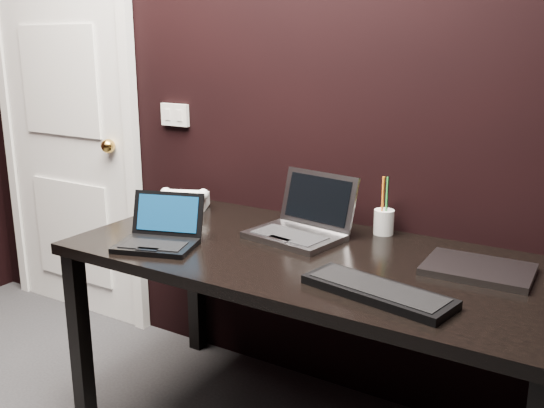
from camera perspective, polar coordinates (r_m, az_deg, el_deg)
The scene contains 11 objects.
wall_back at distance 2.47m, azimuth 2.14°, elevation 11.70°, with size 4.00×4.00×0.00m, color black.
door at distance 3.35m, azimuth -18.81°, elevation 7.40°, with size 0.99×0.10×2.14m.
wall_switch at distance 2.83m, azimuth -9.13°, elevation 8.29°, with size 0.15×0.02×0.10m.
desk at distance 2.12m, azimuth 3.69°, elevation -6.65°, with size 1.70×0.80×0.74m.
netbook at distance 2.19m, azimuth -10.55°, elevation -2.97°, with size 0.33×0.31×0.17m.
silver_laptop at distance 2.25m, azimuth 2.72°, elevation -2.05°, with size 0.37×0.34×0.23m.
ext_keyboard at distance 1.77m, azimuth 9.90°, elevation -8.07°, with size 0.46×0.23×0.03m.
closed_laptop at distance 2.02m, azimuth 18.84°, elevation -5.83°, with size 0.33×0.24×0.02m.
desk_phone at distance 2.64m, azimuth -8.16°, elevation 0.29°, with size 0.22×0.22×0.11m.
mobile_phone at distance 2.48m, azimuth -8.67°, elevation -0.68°, with size 0.06×0.05×0.10m.
pen_cup at distance 2.31m, azimuth 10.48°, elevation -1.56°, with size 0.08×0.08×0.22m.
Camera 1 is at (1.22, -0.34, 1.44)m, focal length 40.00 mm.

